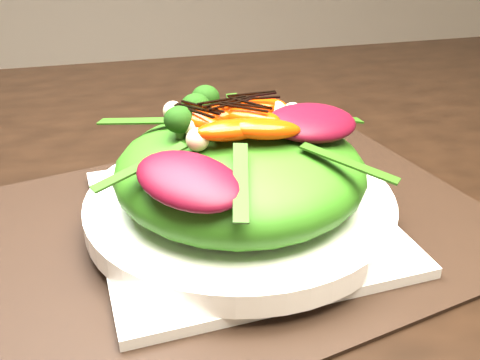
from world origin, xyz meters
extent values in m
cube|color=black|center=(0.00, 0.00, 0.73)|extent=(1.60, 0.90, 0.75)
cube|color=black|center=(-0.14, -0.10, 0.75)|extent=(0.51, 0.43, 0.00)
cube|color=white|center=(-0.14, -0.10, 0.76)|extent=(0.27, 0.27, 0.01)
cylinder|color=white|center=(-0.14, -0.10, 0.77)|extent=(0.30, 0.30, 0.02)
ellipsoid|color=#2F6613|center=(-0.14, -0.10, 0.81)|extent=(0.29, 0.29, 0.07)
ellipsoid|color=#460714|center=(-0.08, -0.11, 0.85)|extent=(0.10, 0.08, 0.02)
ellipsoid|color=red|center=(-0.15, -0.09, 0.85)|extent=(0.06, 0.03, 0.02)
sphere|color=black|center=(-0.20, -0.06, 0.85)|extent=(0.04, 0.04, 0.04)
sphere|color=#C2BD88|center=(-0.11, -0.15, 0.85)|extent=(0.02, 0.02, 0.02)
cube|color=black|center=(-0.15, -0.09, 0.86)|extent=(0.05, 0.01, 0.00)
camera|label=1|loc=(-0.24, -0.52, 1.03)|focal=42.00mm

